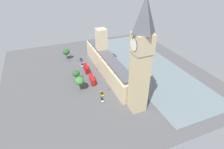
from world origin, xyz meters
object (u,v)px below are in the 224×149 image
(clock_tower, at_px, (141,58))
(plane_tree_corner, at_px, (66,52))
(pedestrian_near_tower, at_px, (96,69))
(car_yellow_cab_opposite_hall, at_px, (102,94))
(plane_tree_slot_10, at_px, (80,81))
(car_silver_leading, at_px, (102,100))
(car_white_kerbside, at_px, (82,65))
(pedestrian_by_river_gate, at_px, (109,89))
(car_blue_midblock, at_px, (81,59))
(street_lamp_slot_12, at_px, (80,80))
(parliament_building, at_px, (107,62))
(double_decker_bus_trailing, at_px, (86,68))
(street_lamp_slot_13, at_px, (69,57))
(plane_tree_slot_11, at_px, (80,80))
(double_decker_bus_far_end, at_px, (92,79))
(plane_tree_under_trees, at_px, (76,74))

(clock_tower, bearing_deg, plane_tree_corner, -72.11)
(clock_tower, relative_size, pedestrian_near_tower, 36.38)
(car_yellow_cab_opposite_hall, relative_size, plane_tree_slot_10, 0.46)
(car_silver_leading, bearing_deg, car_yellow_cab_opposite_hall, -102.90)
(car_white_kerbside, height_order, pedestrian_near_tower, car_white_kerbside)
(clock_tower, distance_m, car_silver_leading, 37.96)
(car_yellow_cab_opposite_hall, xyz_separation_m, plane_tree_slot_10, (11.21, -10.31, 6.26))
(car_white_kerbside, xyz_separation_m, pedestrian_near_tower, (-8.89, 11.49, -0.12))
(pedestrian_by_river_gate, bearing_deg, car_blue_midblock, -146.00)
(pedestrian_near_tower, height_order, street_lamp_slot_12, street_lamp_slot_12)
(car_blue_midblock, bearing_deg, pedestrian_by_river_gate, 102.09)
(parliament_building, height_order, double_decker_bus_trailing, parliament_building)
(double_decker_bus_trailing, distance_m, street_lamp_slot_12, 19.15)
(car_blue_midblock, distance_m, pedestrian_near_tower, 22.53)
(car_silver_leading, bearing_deg, plane_tree_corner, -76.57)
(car_white_kerbside, bearing_deg, car_silver_leading, -84.13)
(car_white_kerbside, bearing_deg, street_lamp_slot_13, 134.30)
(pedestrian_by_river_gate, bearing_deg, plane_tree_corner, -136.59)
(car_blue_midblock, height_order, car_silver_leading, same)
(car_yellow_cab_opposite_hall, height_order, plane_tree_slot_11, plane_tree_slot_11)
(plane_tree_corner, height_order, street_lamp_slot_13, plane_tree_corner)
(double_decker_bus_far_end, distance_m, plane_tree_slot_10, 12.42)
(car_yellow_cab_opposite_hall, xyz_separation_m, street_lamp_slot_12, (10.01, -16.13, 3.54))
(street_lamp_slot_13, bearing_deg, double_decker_bus_trailing, 114.84)
(double_decker_bus_far_end, relative_size, pedestrian_near_tower, 6.25)
(double_decker_bus_far_end, bearing_deg, parliament_building, 38.89)
(clock_tower, xyz_separation_m, plane_tree_slot_11, (25.46, -31.41, -25.61))
(street_lamp_slot_13, bearing_deg, car_silver_leading, 98.17)
(plane_tree_corner, distance_m, street_lamp_slot_13, 7.23)
(car_yellow_cab_opposite_hall, distance_m, pedestrian_by_river_gate, 6.69)
(car_yellow_cab_opposite_hall, distance_m, plane_tree_slot_10, 16.47)
(clock_tower, height_order, street_lamp_slot_12, clock_tower)
(double_decker_bus_trailing, distance_m, car_yellow_cab_opposite_hall, 33.00)
(car_white_kerbside, xyz_separation_m, street_lamp_slot_12, (7.83, 26.80, 3.54))
(car_blue_midblock, height_order, pedestrian_near_tower, car_blue_midblock)
(street_lamp_slot_12, xyz_separation_m, street_lamp_slot_13, (0.30, -36.91, 0.34))
(car_silver_leading, bearing_deg, street_lamp_slot_12, -63.93)
(double_decker_bus_far_end, relative_size, street_lamp_slot_13, 1.55)
(car_blue_midblock, relative_size, double_decker_bus_far_end, 0.45)
(pedestrian_near_tower, xyz_separation_m, plane_tree_corner, (17.63, -28.51, 6.02))
(pedestrian_near_tower, bearing_deg, plane_tree_under_trees, 71.40)
(plane_tree_under_trees, height_order, street_lamp_slot_12, plane_tree_under_trees)
(car_white_kerbside, distance_m, plane_tree_under_trees, 22.16)
(street_lamp_slot_12, bearing_deg, car_blue_midblock, -104.84)
(double_decker_bus_trailing, xyz_separation_m, car_yellow_cab_opposite_hall, (-1.00, 32.93, -1.75))
(car_yellow_cab_opposite_hall, height_order, plane_tree_under_trees, plane_tree_under_trees)
(parliament_building, distance_m, plane_tree_slot_10, 29.58)
(clock_tower, distance_m, car_blue_midblock, 80.00)
(plane_tree_under_trees, height_order, street_lamp_slot_13, plane_tree_under_trees)
(car_blue_midblock, bearing_deg, street_lamp_slot_13, 4.03)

